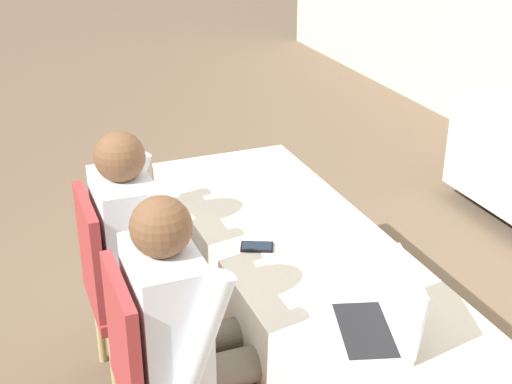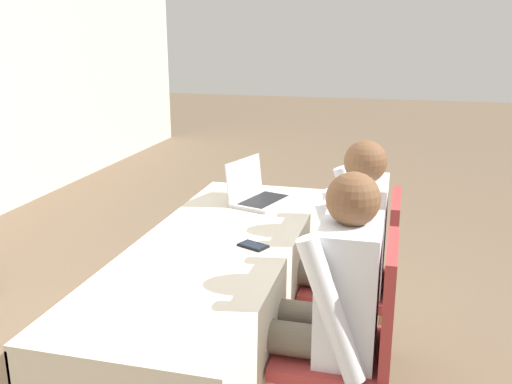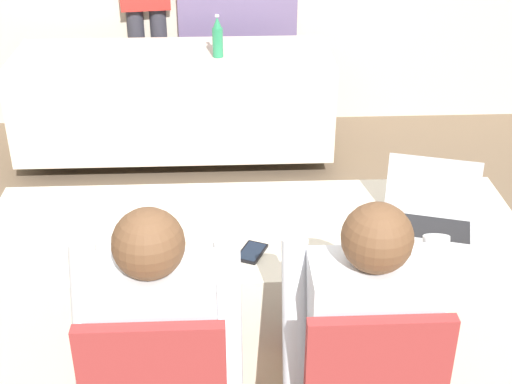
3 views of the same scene
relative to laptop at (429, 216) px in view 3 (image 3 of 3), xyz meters
The scene contains 9 objects.
ground_plane 1.01m from the laptop, behind, with size 24.00×24.00×0.00m, color brown.
conference_table_near 0.68m from the laptop, behind, with size 2.00×0.70×0.73m.
conference_table_far 2.39m from the laptop, 116.56° to the left, with size 2.00×0.70×0.73m.
laptop is the anchor object (origin of this frame).
cell_phone 0.68m from the laptop, 167.34° to the right, with size 0.12×0.15×0.01m.
paper_beside_laptop 0.84m from the laptop, 168.15° to the left, with size 0.30×0.35×0.00m.
water_bottle 2.19m from the laptop, 110.79° to the left, with size 0.07×0.07×0.26m.
person_checkered_shirt 1.09m from the laptop, 151.30° to the right, with size 0.50×0.52×1.17m.
person_white_shirt 0.63m from the laptop, 122.67° to the right, with size 0.50×0.52×1.17m.
Camera 3 is at (-0.10, -2.25, 2.11)m, focal length 50.00 mm.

